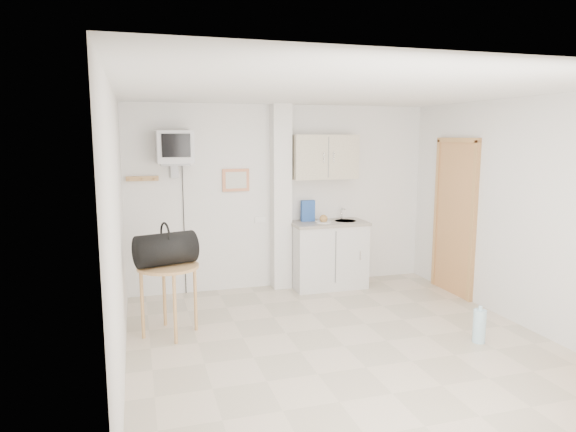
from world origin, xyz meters
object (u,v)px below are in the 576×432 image
object	(u,v)px
water_bottle	(479,326)
round_table	(168,275)
duffel_bag	(166,249)
crt_television	(175,148)

from	to	relation	value
water_bottle	round_table	bearing A→B (deg)	159.44
duffel_bag	water_bottle	xyz separation A→B (m)	(3.02, -1.15, -0.75)
round_table	water_bottle	xyz separation A→B (m)	(3.00, -1.13, -0.47)
duffel_bag	water_bottle	size ratio (longest dim) A/B	1.78
duffel_bag	crt_television	bearing A→B (deg)	62.51
crt_television	duffel_bag	distance (m)	1.56
crt_television	round_table	world-z (taller)	crt_television
crt_television	duffel_bag	xyz separation A→B (m)	(-0.22, -1.17, -1.01)
crt_television	water_bottle	xyz separation A→B (m)	(2.80, -2.32, -1.76)
crt_television	round_table	xyz separation A→B (m)	(-0.20, -1.19, -1.29)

